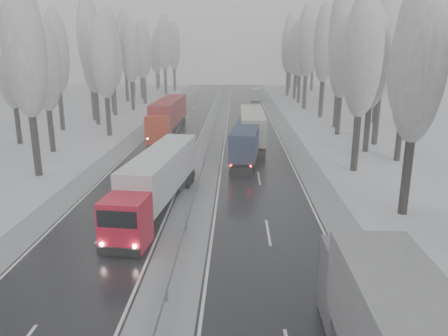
{
  "coord_description": "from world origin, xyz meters",
  "views": [
    {
      "loc": [
        3.17,
        -13.81,
        11.33
      ],
      "look_at": [
        2.22,
        19.49,
        2.2
      ],
      "focal_mm": 35.0,
      "sensor_mm": 36.0,
      "label": 1
    }
  ],
  "objects_px": {
    "truck_red_white": "(158,177)",
    "truck_red_red": "(168,114)",
    "truck_blue_box": "(248,138)",
    "truck_cream_box": "(252,125)",
    "box_truck_distant": "(256,94)"
  },
  "relations": [
    {
      "from": "box_truck_distant",
      "to": "truck_red_white",
      "type": "xyz_separation_m",
      "value": [
        -9.99,
        -70.32,
        1.06
      ]
    },
    {
      "from": "truck_blue_box",
      "to": "truck_red_white",
      "type": "height_order",
      "value": "truck_red_white"
    },
    {
      "from": "truck_blue_box",
      "to": "truck_cream_box",
      "type": "xyz_separation_m",
      "value": [
        0.66,
        6.91,
        0.23
      ]
    },
    {
      "from": "truck_red_white",
      "to": "truck_red_red",
      "type": "xyz_separation_m",
      "value": [
        -3.73,
        29.04,
        0.29
      ]
    },
    {
      "from": "truck_red_red",
      "to": "box_truck_distant",
      "type": "bearing_deg",
      "value": 72.88
    },
    {
      "from": "truck_blue_box",
      "to": "truck_red_red",
      "type": "xyz_separation_m",
      "value": [
        -10.55,
        13.74,
        0.43
      ]
    },
    {
      "from": "truck_cream_box",
      "to": "truck_red_white",
      "type": "relative_size",
      "value": 1.03
    },
    {
      "from": "truck_blue_box",
      "to": "truck_red_red",
      "type": "relative_size",
      "value": 0.84
    },
    {
      "from": "truck_cream_box",
      "to": "truck_red_red",
      "type": "height_order",
      "value": "truck_red_red"
    },
    {
      "from": "box_truck_distant",
      "to": "truck_red_white",
      "type": "bearing_deg",
      "value": -91.98
    },
    {
      "from": "truck_blue_box",
      "to": "box_truck_distant",
      "type": "distance_m",
      "value": 55.12
    },
    {
      "from": "truck_cream_box",
      "to": "box_truck_distant",
      "type": "bearing_deg",
      "value": 87.1
    },
    {
      "from": "truck_blue_box",
      "to": "truck_red_red",
      "type": "height_order",
      "value": "truck_red_red"
    },
    {
      "from": "truck_cream_box",
      "to": "truck_red_white",
      "type": "bearing_deg",
      "value": -108.54
    },
    {
      "from": "box_truck_distant",
      "to": "truck_red_white",
      "type": "height_order",
      "value": "truck_red_white"
    }
  ]
}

